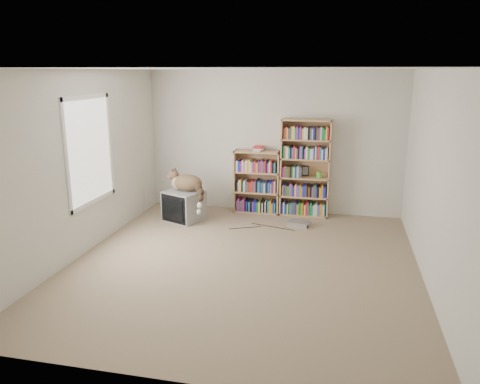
% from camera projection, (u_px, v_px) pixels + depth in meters
% --- Properties ---
extents(floor, '(4.50, 5.00, 0.01)m').
position_uv_depth(floor, '(244.00, 263.00, 6.20)').
color(floor, gray).
rests_on(floor, ground).
extents(wall_back, '(4.50, 0.02, 2.50)m').
position_uv_depth(wall_back, '(273.00, 142.00, 8.24)').
color(wall_back, beige).
rests_on(wall_back, floor).
extents(wall_front, '(4.50, 0.02, 2.50)m').
position_uv_depth(wall_front, '(175.00, 239.00, 3.52)').
color(wall_front, beige).
rests_on(wall_front, floor).
extents(wall_left, '(0.02, 5.00, 2.50)m').
position_uv_depth(wall_left, '(82.00, 164.00, 6.35)').
color(wall_left, beige).
rests_on(wall_left, floor).
extents(wall_right, '(0.02, 5.00, 2.50)m').
position_uv_depth(wall_right, '(434.00, 180.00, 5.41)').
color(wall_right, beige).
rests_on(wall_right, floor).
extents(ceiling, '(4.50, 5.00, 0.02)m').
position_uv_depth(ceiling, '(244.00, 69.00, 5.56)').
color(ceiling, white).
rests_on(ceiling, wall_back).
extents(window, '(0.02, 1.22, 1.52)m').
position_uv_depth(window, '(90.00, 150.00, 6.50)').
color(window, white).
rests_on(window, wall_left).
extents(crt_tv, '(0.74, 0.71, 0.51)m').
position_uv_depth(crt_tv, '(184.00, 206.00, 7.94)').
color(crt_tv, gray).
rests_on(crt_tv, floor).
extents(cat, '(0.75, 0.62, 0.62)m').
position_uv_depth(cat, '(189.00, 186.00, 7.82)').
color(cat, '#372516').
rests_on(cat, crt_tv).
extents(bookcase_tall, '(0.84, 0.30, 1.68)m').
position_uv_depth(bookcase_tall, '(305.00, 170.00, 8.10)').
color(bookcase_tall, tan).
rests_on(bookcase_tall, floor).
extents(bookcase_short, '(0.81, 0.30, 1.11)m').
position_uv_depth(bookcase_short, '(257.00, 184.00, 8.35)').
color(bookcase_short, tan).
rests_on(bookcase_short, floor).
extents(book_stack, '(0.19, 0.24, 0.08)m').
position_uv_depth(book_stack, '(258.00, 148.00, 8.21)').
color(book_stack, red).
rests_on(book_stack, bookcase_short).
extents(green_mug, '(0.09, 0.09, 0.10)m').
position_uv_depth(green_mug, '(319.00, 175.00, 8.05)').
color(green_mug, '#51B333').
rests_on(green_mug, bookcase_tall).
extents(framed_print, '(0.13, 0.05, 0.18)m').
position_uv_depth(framed_print, '(305.00, 171.00, 8.18)').
color(framed_print, black).
rests_on(framed_print, bookcase_tall).
extents(dvd_player, '(0.38, 0.31, 0.08)m').
position_uv_depth(dvd_player, '(299.00, 224.00, 7.68)').
color(dvd_player, '#B4B3B9').
rests_on(dvd_player, floor).
extents(wall_outlet, '(0.01, 0.08, 0.13)m').
position_uv_depth(wall_outlet, '(145.00, 194.00, 8.43)').
color(wall_outlet, silver).
rests_on(wall_outlet, wall_left).
extents(floor_cables, '(1.20, 0.70, 0.01)m').
position_uv_depth(floor_cables, '(283.00, 228.00, 7.56)').
color(floor_cables, black).
rests_on(floor_cables, floor).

